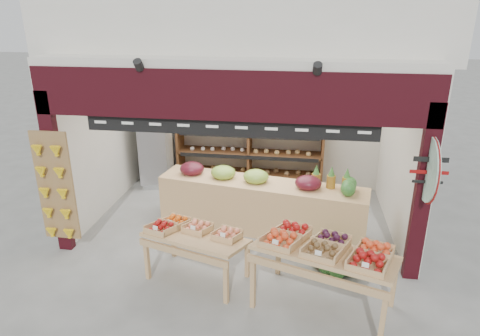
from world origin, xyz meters
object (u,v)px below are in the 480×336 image
refrigerator (157,146)px  display_table_left (193,233)px  display_table_right (327,249)px  watermelon_pile (335,258)px  mid_counter (260,204)px  back_shelving (250,138)px  cardboard_stack (191,204)px

refrigerator → display_table_left: size_ratio=1.13×
display_table_right → watermelon_pile: (0.22, 0.93, -0.69)m
refrigerator → display_table_right: refrigerator is taller
mid_counter → display_table_left: mid_counter is taller
back_shelving → cardboard_stack: 1.97m
back_shelving → watermelon_pile: size_ratio=4.48×
back_shelving → watermelon_pile: 3.55m
back_shelving → display_table_right: 4.17m
back_shelving → mid_counter: (0.44, -1.87, -0.66)m
refrigerator → display_table_left: 3.72m
refrigerator → cardboard_stack: size_ratio=1.88×
display_table_right → refrigerator: bearing=133.1°
display_table_left → display_table_right: 1.96m
back_shelving → display_table_left: size_ratio=1.98×
mid_counter → back_shelving: bearing=103.2°
refrigerator → watermelon_pile: bearing=-52.7°
cardboard_stack → display_table_left: size_ratio=0.60×
cardboard_stack → display_table_left: (0.55, -1.95, 0.48)m
back_shelving → display_table_right: size_ratio=1.58×
display_table_right → display_table_left: bearing=165.9°
cardboard_stack → back_shelving: bearing=57.2°
refrigerator → display_table_right: (3.55, -3.80, -0.02)m
mid_counter → display_table_left: (-0.83, -1.54, 0.19)m
back_shelving → mid_counter: bearing=-76.8°
cardboard_stack → watermelon_pile: bearing=-29.4°
refrigerator → display_table_left: bearing=-78.9°
watermelon_pile → display_table_right: bearing=-103.1°
display_table_right → back_shelving: bearing=111.1°
refrigerator → watermelon_pile: refrigerator is taller
mid_counter → display_table_left: bearing=-118.2°
refrigerator → display_table_right: 5.19m
display_table_left → cardboard_stack: bearing=105.7°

